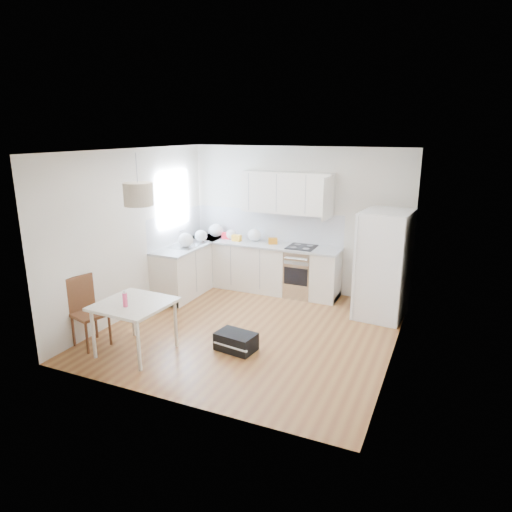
{
  "coord_description": "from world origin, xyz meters",
  "views": [
    {
      "loc": [
        2.69,
        -5.88,
        2.97
      ],
      "look_at": [
        -0.09,
        0.4,
        1.08
      ],
      "focal_mm": 32.0,
      "sensor_mm": 36.0,
      "label": 1
    }
  ],
  "objects_px": {
    "refrigerator": "(385,265)",
    "dining_chair": "(90,313)",
    "dining_table": "(134,308)",
    "gym_bag": "(236,341)"
  },
  "relations": [
    {
      "from": "dining_chair",
      "to": "gym_bag",
      "type": "relative_size",
      "value": 1.84
    },
    {
      "from": "refrigerator",
      "to": "dining_chair",
      "type": "height_order",
      "value": "refrigerator"
    },
    {
      "from": "refrigerator",
      "to": "dining_table",
      "type": "bearing_deg",
      "value": -131.81
    },
    {
      "from": "dining_table",
      "to": "gym_bag",
      "type": "xyz_separation_m",
      "value": [
        1.23,
        0.61,
        -0.52
      ]
    },
    {
      "from": "dining_chair",
      "to": "gym_bag",
      "type": "height_order",
      "value": "dining_chair"
    },
    {
      "from": "dining_table",
      "to": "dining_chair",
      "type": "height_order",
      "value": "dining_chair"
    },
    {
      "from": "refrigerator",
      "to": "dining_chair",
      "type": "relative_size",
      "value": 1.76
    },
    {
      "from": "gym_bag",
      "to": "dining_chair",
      "type": "bearing_deg",
      "value": -151.78
    },
    {
      "from": "refrigerator",
      "to": "gym_bag",
      "type": "bearing_deg",
      "value": -123.32
    },
    {
      "from": "refrigerator",
      "to": "dining_chair",
      "type": "xyz_separation_m",
      "value": [
        -3.6,
        -2.79,
        -0.38
      ]
    }
  ]
}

